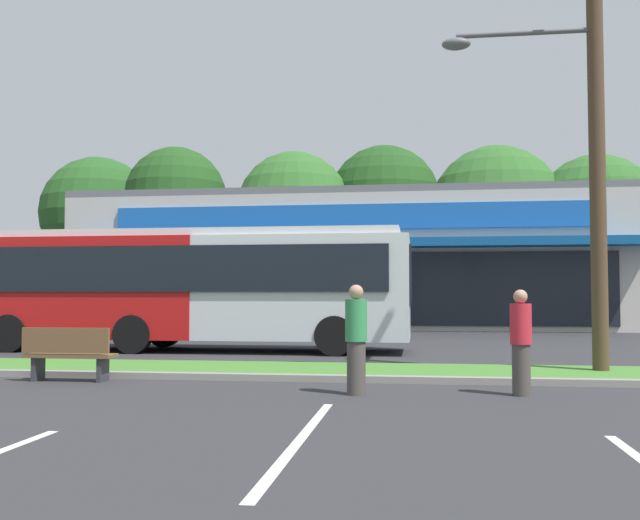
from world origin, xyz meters
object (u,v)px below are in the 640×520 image
car_0 (79,314)px  city_bus (183,286)px  utility_pole (588,117)px  pedestrian_by_pole (521,342)px  car_1 (334,317)px  bus_stop_bench (69,353)px  pedestrian_near_bench (356,339)px

car_0 → city_bus: bearing=-46.2°
utility_pole → pedestrian_by_pole: size_ratio=5.68×
car_1 → pedestrian_by_pole: 14.16m
car_1 → pedestrian_by_pole: (4.45, -13.44, 0.08)m
city_bus → bus_stop_bench: 7.02m
bus_stop_bench → pedestrian_by_pole: size_ratio=1.00×
car_0 → pedestrian_near_bench: (11.62, -14.30, 0.07)m
utility_pole → pedestrian_by_pole: utility_pole is taller
bus_stop_bench → car_1: (3.21, 12.73, 0.22)m
city_bus → car_0: bearing=133.5°
car_1 → city_bus: bearing=59.2°
bus_stop_bench → car_0: bearing=-64.2°
car_1 → pedestrian_near_bench: 13.82m
car_0 → car_1: bearing=-3.7°
utility_pole → pedestrian_near_bench: bearing=-144.2°
pedestrian_by_pole → car_1: bearing=10.2°
utility_pole → city_bus: bearing=153.1°
bus_stop_bench → city_bus: bearing=-87.8°
car_1 → bus_stop_bench: bearing=75.9°
utility_pole → car_0: size_ratio=2.20×
car_0 → pedestrian_near_bench: pedestrian_near_bench is taller
city_bus → pedestrian_near_bench: bearing=-55.6°
car_0 → car_1: size_ratio=0.98×
utility_pole → pedestrian_near_bench: utility_pole is taller
car_0 → bus_stop_bench: bearing=-64.2°
city_bus → car_0: size_ratio=2.99×
utility_pole → pedestrian_by_pole: (-1.67, -2.76, -4.10)m
utility_pole → city_bus: 11.20m
city_bus → pedestrian_near_bench: size_ratio=7.37×
city_bus → car_1: city_bus is taller
car_0 → pedestrian_near_bench: 18.43m
utility_pole → city_bus: (-9.59, 4.86, -3.14)m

